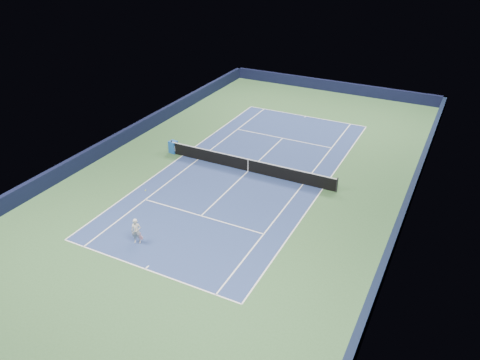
% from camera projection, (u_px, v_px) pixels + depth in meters
% --- Properties ---
extents(ground, '(40.00, 40.00, 0.00)m').
position_uv_depth(ground, '(248.00, 171.00, 32.96)').
color(ground, '#31562F').
rests_on(ground, ground).
extents(wall_far, '(22.00, 0.35, 1.10)m').
position_uv_depth(wall_far, '(332.00, 86.00, 48.15)').
color(wall_far, black).
rests_on(wall_far, ground).
extents(wall_right, '(0.35, 40.00, 1.10)m').
position_uv_depth(wall_right, '(408.00, 201.00, 28.41)').
color(wall_right, black).
rests_on(wall_right, ground).
extents(wall_left, '(0.35, 40.00, 1.10)m').
position_uv_depth(wall_left, '(125.00, 136.00, 36.98)').
color(wall_left, black).
rests_on(wall_left, ground).
extents(court_surface, '(10.97, 23.77, 0.01)m').
position_uv_depth(court_surface, '(248.00, 171.00, 32.96)').
color(court_surface, navy).
rests_on(court_surface, ground).
extents(baseline_far, '(10.97, 0.08, 0.00)m').
position_uv_depth(baseline_far, '(306.00, 116.00, 42.22)').
color(baseline_far, white).
rests_on(baseline_far, ground).
extents(baseline_near, '(10.97, 0.08, 0.00)m').
position_uv_depth(baseline_near, '(145.00, 269.00, 23.70)').
color(baseline_near, white).
rests_on(baseline_near, ground).
extents(sideline_doubles_right, '(0.08, 23.77, 0.00)m').
position_uv_depth(sideline_doubles_right, '(323.00, 189.00, 30.79)').
color(sideline_doubles_right, white).
rests_on(sideline_doubles_right, ground).
extents(sideline_doubles_left, '(0.08, 23.77, 0.00)m').
position_uv_depth(sideline_doubles_left, '(183.00, 156.00, 35.13)').
color(sideline_doubles_left, white).
rests_on(sideline_doubles_left, ground).
extents(sideline_singles_right, '(0.08, 23.77, 0.00)m').
position_uv_depth(sideline_singles_right, '(303.00, 184.00, 31.33)').
color(sideline_singles_right, white).
rests_on(sideline_singles_right, ground).
extents(sideline_singles_left, '(0.08, 23.77, 0.00)m').
position_uv_depth(sideline_singles_left, '(198.00, 159.00, 34.59)').
color(sideline_singles_left, white).
rests_on(sideline_singles_left, ground).
extents(service_line_far, '(8.23, 0.08, 0.00)m').
position_uv_depth(service_line_far, '(283.00, 138.00, 37.95)').
color(service_line_far, white).
rests_on(service_line_far, ground).
extents(service_line_near, '(8.23, 0.08, 0.00)m').
position_uv_depth(service_line_near, '(201.00, 216.00, 27.97)').
color(service_line_near, white).
rests_on(service_line_near, ground).
extents(center_service_line, '(0.08, 12.80, 0.00)m').
position_uv_depth(center_service_line, '(248.00, 171.00, 32.96)').
color(center_service_line, white).
rests_on(center_service_line, ground).
extents(center_mark_far, '(0.08, 0.30, 0.00)m').
position_uv_depth(center_mark_far, '(305.00, 117.00, 42.10)').
color(center_mark_far, white).
rests_on(center_mark_far, ground).
extents(center_mark_near, '(0.08, 0.30, 0.00)m').
position_uv_depth(center_mark_near, '(147.00, 267.00, 23.81)').
color(center_mark_near, white).
rests_on(center_mark_near, ground).
extents(tennis_net, '(12.90, 0.10, 1.07)m').
position_uv_depth(tennis_net, '(248.00, 165.00, 32.72)').
color(tennis_net, black).
rests_on(tennis_net, ground).
extents(sponsor_cube, '(0.64, 0.59, 0.93)m').
position_uv_depth(sponsor_cube, '(173.00, 147.00, 35.40)').
color(sponsor_cube, '#1C52AC').
rests_on(sponsor_cube, ground).
extents(tennis_player, '(0.78, 1.31, 2.85)m').
position_uv_depth(tennis_player, '(136.00, 231.00, 25.30)').
color(tennis_player, silver).
rests_on(tennis_player, ground).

